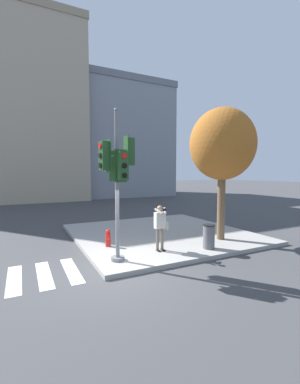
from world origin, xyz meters
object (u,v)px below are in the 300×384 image
object	(u,v)px
traffic_signal_pole	(118,171)
street_tree	(222,145)
trash_bin	(209,236)
person_photographer	(160,224)
fire_hydrant	(108,238)

from	to	relation	value
traffic_signal_pole	street_tree	size ratio (longest dim) A/B	0.88
trash_bin	person_photographer	bearing A→B (deg)	161.24
traffic_signal_pole	fire_hydrant	world-z (taller)	traffic_signal_pole
trash_bin	street_tree	bearing A→B (deg)	32.40
person_photographer	trash_bin	distance (m)	1.97
person_photographer	street_tree	size ratio (longest dim) A/B	0.30
street_tree	fire_hydrant	size ratio (longest dim) A/B	8.37
traffic_signal_pole	person_photographer	size ratio (longest dim) A/B	2.93
person_photographer	fire_hydrant	xyz separation A→B (m)	(-1.58, 1.40, -0.68)
traffic_signal_pole	street_tree	bearing A→B (deg)	6.93
person_photographer	trash_bin	xyz separation A→B (m)	(1.79, -0.61, -0.55)
traffic_signal_pole	fire_hydrant	size ratio (longest dim) A/B	7.34
person_photographer	street_tree	bearing A→B (deg)	4.93
person_photographer	fire_hydrant	world-z (taller)	person_photographer
person_photographer	street_tree	xyz separation A→B (m)	(3.18, 0.27, 3.08)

